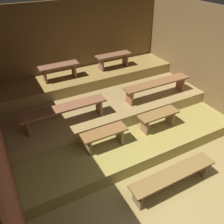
{
  "coord_description": "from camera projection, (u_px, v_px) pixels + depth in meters",
  "views": [
    {
      "loc": [
        -2.24,
        -1.38,
        3.59
      ],
      "look_at": [
        -0.17,
        2.48,
        0.62
      ],
      "focal_mm": 37.69,
      "sensor_mm": 36.0,
      "label": 1
    }
  ],
  "objects": [
    {
      "name": "ground",
      "position": [
        121.0,
        136.0,
        5.63
      ],
      "size": [
        5.68,
        5.5,
        0.08
      ],
      "primitive_type": "cube",
      "color": "olive"
    },
    {
      "name": "bench_upper_right",
      "position": [
        113.0,
        58.0,
        6.63
      ],
      "size": [
        1.02,
        0.32,
        0.4
      ],
      "color": "brown",
      "rests_on": "platform_upper"
    },
    {
      "name": "bench_middle_right",
      "position": [
        157.0,
        85.0,
        5.81
      ],
      "size": [
        1.81,
        0.32,
        0.4
      ],
      "color": "brown",
      "rests_on": "platform_middle"
    },
    {
      "name": "wall_back",
      "position": [
        80.0,
        50.0,
        6.6
      ],
      "size": [
        5.68,
        0.06,
        2.66
      ],
      "primitive_type": "cube",
      "color": "brown",
      "rests_on": "ground"
    },
    {
      "name": "platform_middle",
      "position": [
        100.0,
        98.0,
        6.18
      ],
      "size": [
        4.88,
        2.48,
        0.28
      ],
      "primitive_type": "cube",
      "color": "olive",
      "rests_on": "platform_lower"
    },
    {
      "name": "bench_upper_left",
      "position": [
        59.0,
        69.0,
        6.01
      ],
      "size": [
        1.02,
        0.32,
        0.4
      ],
      "color": "brown",
      "rests_on": "platform_upper"
    },
    {
      "name": "platform_upper",
      "position": [
        89.0,
        78.0,
        6.55
      ],
      "size": [
        4.88,
        1.03,
        0.28
      ],
      "primitive_type": "cube",
      "color": "olive",
      "rests_on": "platform_middle"
    },
    {
      "name": "bench_floor_center",
      "position": [
        173.0,
        176.0,
        4.15
      ],
      "size": [
        1.7,
        0.32,
        0.4
      ],
      "color": "brown",
      "rests_on": "ground"
    },
    {
      "name": "bench_lower_left",
      "position": [
        104.0,
        136.0,
        4.68
      ],
      "size": [
        0.94,
        0.32,
        0.4
      ],
      "color": "brown",
      "rests_on": "platform_lower"
    },
    {
      "name": "bench_lower_right",
      "position": [
        158.0,
        117.0,
        5.21
      ],
      "size": [
        0.94,
        0.32,
        0.4
      ],
      "color": "brown",
      "rests_on": "platform_lower"
    },
    {
      "name": "platform_lower",
      "position": [
        110.0,
        117.0,
        5.95
      ],
      "size": [
        4.88,
        3.54,
        0.28
      ],
      "primitive_type": "cube",
      "color": "olive",
      "rests_on": "ground"
    },
    {
      "name": "bench_middle_left",
      "position": [
        65.0,
        110.0,
        4.88
      ],
      "size": [
        1.81,
        0.32,
        0.4
      ],
      "color": "brown",
      "rests_on": "platform_middle"
    },
    {
      "name": "wall_right",
      "position": [
        208.0,
        63.0,
        5.83
      ],
      "size": [
        0.06,
        5.5,
        2.66
      ],
      "primitive_type": "cube",
      "color": "brown",
      "rests_on": "ground"
    }
  ]
}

